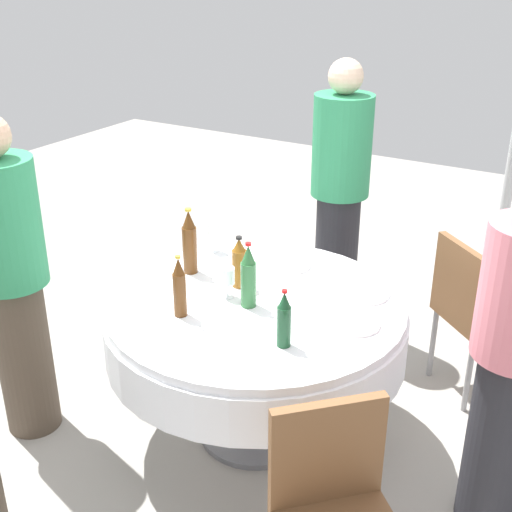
{
  "coord_description": "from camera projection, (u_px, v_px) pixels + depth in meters",
  "views": [
    {
      "loc": [
        -2.32,
        -1.38,
        2.19
      ],
      "look_at": [
        0.0,
        0.0,
        0.97
      ],
      "focal_mm": 47.15,
      "sensor_mm": 36.0,
      "label": 1
    }
  ],
  "objects": [
    {
      "name": "wine_glass_south",
      "position": [
        227.0,
        277.0,
        3.05
      ],
      "size": [
        0.07,
        0.07,
        0.15
      ],
      "color": "white",
      "rests_on": "dining_table"
    },
    {
      "name": "person_inner",
      "position": [
        11.0,
        278.0,
        3.08
      ],
      "size": [
        0.34,
        0.34,
        1.58
      ],
      "rotation": [
        0.0,
        0.0,
        0.48
      ],
      "color": "#4C3F33",
      "rests_on": "ground_plane"
    },
    {
      "name": "ground_plane",
      "position": [
        256.0,
        431.0,
        3.36
      ],
      "size": [
        10.0,
        10.0,
        0.0
      ],
      "primitive_type": "plane",
      "color": "gray"
    },
    {
      "name": "plate_front",
      "position": [
        354.0,
        323.0,
        2.86
      ],
      "size": [
        0.22,
        0.22,
        0.02
      ],
      "color": "white",
      "rests_on": "dining_table"
    },
    {
      "name": "chair_outer",
      "position": [
        336.0,
        508.0,
        2.21
      ],
      "size": [
        0.57,
        0.57,
        0.87
      ],
      "rotation": [
        0.0,
        0.0,
        2.36
      ],
      "color": "brown",
      "rests_on": "ground_plane"
    },
    {
      "name": "chair_rear",
      "position": [
        472.0,
        306.0,
        3.48
      ],
      "size": [
        0.56,
        0.56,
        0.87
      ],
      "rotation": [
        0.0,
        0.0,
        3.99
      ],
      "color": "brown",
      "rests_on": "ground_plane"
    },
    {
      "name": "bottle_brown_far",
      "position": [
        179.0,
        288.0,
        2.89
      ],
      "size": [
        0.06,
        0.06,
        0.29
      ],
      "color": "#593314",
      "rests_on": "dining_table"
    },
    {
      "name": "bottle_brown_mid",
      "position": [
        190.0,
        243.0,
        3.27
      ],
      "size": [
        0.07,
        0.07,
        0.34
      ],
      "color": "#593314",
      "rests_on": "dining_table"
    },
    {
      "name": "bottle_green_inner",
      "position": [
        248.0,
        277.0,
        2.96
      ],
      "size": [
        0.07,
        0.07,
        0.31
      ],
      "color": "#2D6B38",
      "rests_on": "dining_table"
    },
    {
      "name": "wine_glass_left",
      "position": [
        213.0,
        232.0,
        3.52
      ],
      "size": [
        0.06,
        0.06,
        0.15
      ],
      "color": "white",
      "rests_on": "dining_table"
    },
    {
      "name": "fork_inner",
      "position": [
        292.0,
        288.0,
        3.17
      ],
      "size": [
        0.18,
        0.04,
        0.0
      ],
      "primitive_type": "cube",
      "rotation": [
        0.0,
        0.0,
        3.3
      ],
      "color": "silver",
      "rests_on": "dining_table"
    },
    {
      "name": "dining_table",
      "position": [
        256.0,
        329.0,
        3.12
      ],
      "size": [
        1.39,
        1.39,
        0.74
      ],
      "color": "white",
      "rests_on": "ground_plane"
    },
    {
      "name": "bottle_amber_left",
      "position": [
        239.0,
        263.0,
        3.15
      ],
      "size": [
        0.07,
        0.07,
        0.25
      ],
      "color": "#8C5619",
      "rests_on": "dining_table"
    },
    {
      "name": "plate_north",
      "position": [
        363.0,
        292.0,
        3.12
      ],
      "size": [
        0.25,
        0.25,
        0.02
      ],
      "color": "white",
      "rests_on": "dining_table"
    },
    {
      "name": "knife_left",
      "position": [
        207.0,
        325.0,
        2.86
      ],
      "size": [
        0.18,
        0.03,
        0.0
      ],
      "primitive_type": "cube",
      "rotation": [
        0.0,
        0.0,
        0.07
      ],
      "color": "silver",
      "rests_on": "dining_table"
    },
    {
      "name": "bottle_dark_green_south",
      "position": [
        284.0,
        320.0,
        2.67
      ],
      "size": [
        0.06,
        0.06,
        0.25
      ],
      "color": "#194728",
      "rests_on": "dining_table"
    },
    {
      "name": "plate_east",
      "position": [
        288.0,
        264.0,
        3.4
      ],
      "size": [
        0.23,
        0.23,
        0.02
      ],
      "color": "white",
      "rests_on": "dining_table"
    },
    {
      "name": "fork_mid",
      "position": [
        193.0,
        298.0,
        3.08
      ],
      "size": [
        0.17,
        0.1,
        0.0
      ],
      "primitive_type": "cube",
      "rotation": [
        0.0,
        0.0,
        0.5
      ],
      "color": "silver",
      "rests_on": "dining_table"
    },
    {
      "name": "person_far",
      "position": [
        339.0,
        197.0,
        3.94
      ],
      "size": [
        0.34,
        0.34,
        1.67
      ],
      "rotation": [
        0.0,
        0.0,
        -1.47
      ],
      "color": "#26262B",
      "rests_on": "ground_plane"
    }
  ]
}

